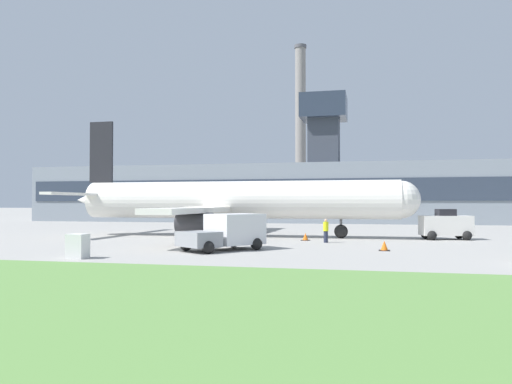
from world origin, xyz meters
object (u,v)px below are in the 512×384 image
at_px(fuel_truck, 227,232).
at_px(ground_crew_person, 326,230).
at_px(airplane, 231,201).
at_px(pushback_tug, 446,226).

height_order(fuel_truck, ground_crew_person, fuel_truck).
xyz_separation_m(airplane, pushback_tug, (16.51, 0.39, -1.88)).
bearing_deg(fuel_truck, ground_crew_person, 52.44).
distance_m(pushback_tug, fuel_truck, 17.90).
distance_m(pushback_tug, ground_crew_person, 9.82).
relative_size(airplane, ground_crew_person, 17.49).
bearing_deg(ground_crew_person, fuel_truck, -127.56).
height_order(pushback_tug, fuel_truck, pushback_tug).
xyz_separation_m(fuel_truck, ground_crew_person, (5.14, 6.68, -0.20)).
bearing_deg(airplane, pushback_tug, 1.36).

